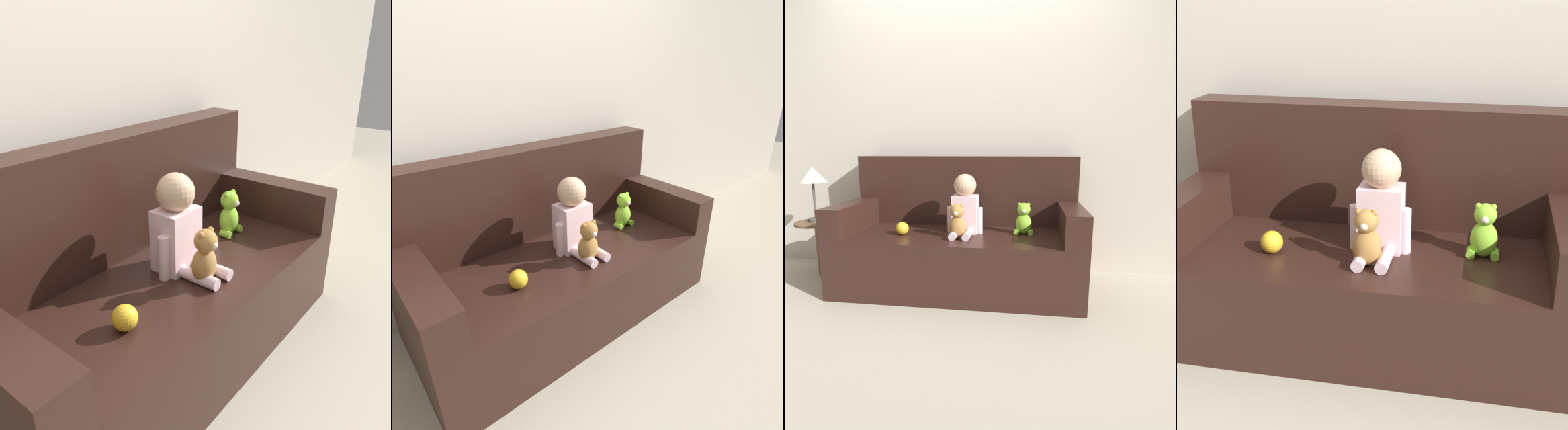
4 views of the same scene
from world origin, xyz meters
The scene contains 7 objects.
ground_plane centered at (0.00, 0.00, 0.00)m, with size 12.00×12.00×0.00m, color #B7AD99.
wall_back centered at (0.00, 0.49, 1.30)m, with size 8.00×0.05×2.60m.
couch centered at (0.00, 0.07, 0.34)m, with size 1.81×0.82×1.00m.
person_baby centered at (0.05, -0.02, 0.64)m, with size 0.27×0.34×0.44m.
teddy_bear_brown centered at (0.02, -0.18, 0.56)m, with size 0.12×0.11×0.25m.
plush_toy_side centered at (0.49, 0.00, 0.55)m, with size 0.14×0.11×0.24m.
toy_ball centered at (-0.40, -0.14, 0.48)m, with size 0.10×0.10×0.10m.
Camera 2 is at (-1.02, -1.41, 1.48)m, focal length 28.00 mm.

